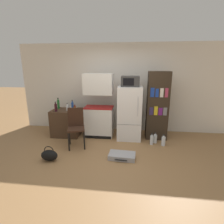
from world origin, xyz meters
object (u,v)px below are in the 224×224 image
at_px(suitcase_large_flat, 122,156).
at_px(bottle_amber_beer, 75,110).
at_px(bottle_wine_dark, 56,107).
at_px(refrigerator, 129,113).
at_px(microwave, 130,81).
at_px(bookshelf, 157,106).
at_px(bottle_blue_soda, 72,106).
at_px(bottle_green_tall, 58,104).
at_px(bottle_clear_short, 67,108).
at_px(chair, 76,124).
at_px(bottle_ketchup_red, 75,108).
at_px(handbag, 49,155).
at_px(kitchen_hutch, 99,109).
at_px(water_bottle_front, 155,139).
at_px(bowl, 73,108).
at_px(water_bottle_back, 152,140).
at_px(side_table, 67,123).
at_px(water_bottle_middle, 163,141).

bearing_deg(suitcase_large_flat, bottle_amber_beer, 148.43).
bearing_deg(bottle_wine_dark, refrigerator, 5.85).
bearing_deg(refrigerator, bottle_amber_beer, -172.29).
height_order(microwave, bookshelf, bookshelf).
xyz_separation_m(bottle_blue_soda, bottle_green_tall, (-0.49, 0.18, 0.01)).
xyz_separation_m(bottle_clear_short, chair, (0.42, -0.57, -0.27)).
height_order(bottle_clear_short, bottle_ketchup_red, bottle_clear_short).
bearing_deg(handbag, bottle_clear_short, 92.73).
bearing_deg(bottle_wine_dark, kitchen_hutch, 13.42).
bearing_deg(bottle_wine_dark, handbag, -74.42).
relative_size(bottle_blue_soda, bottle_green_tall, 0.94).
xyz_separation_m(bottle_clear_short, water_bottle_front, (2.42, -0.19, -0.73)).
distance_m(microwave, bottle_blue_soda, 1.73).
xyz_separation_m(bookshelf, bottle_blue_soda, (-2.33, -0.16, -0.04)).
xyz_separation_m(bottle_ketchup_red, bowl, (-0.17, 0.31, -0.06)).
relative_size(bottle_clear_short, bottle_amber_beer, 1.26).
distance_m(refrigerator, chair, 1.46).
xyz_separation_m(kitchen_hutch, refrigerator, (0.86, -0.07, -0.08)).
xyz_separation_m(bottle_blue_soda, bottle_wine_dark, (-0.42, -0.16, -0.01)).
distance_m(microwave, suitcase_large_flat, 1.92).
bearing_deg(bottle_amber_beer, water_bottle_back, -4.65).
relative_size(bottle_blue_soda, chair, 0.30).
distance_m(bottle_blue_soda, bowl, 0.30).
bearing_deg(bottle_amber_beer, bowl, 116.00).
height_order(kitchen_hutch, bottle_amber_beer, kitchen_hutch).
xyz_separation_m(side_table, suitcase_large_flat, (1.69, -1.15, -0.33)).
height_order(kitchen_hutch, bottle_ketchup_red, kitchen_hutch).
height_order(side_table, chair, chair).
xyz_separation_m(bottle_clear_short, water_bottle_back, (2.31, -0.30, -0.72)).
relative_size(bottle_clear_short, bottle_green_tall, 0.66).
bearing_deg(bottle_blue_soda, bottle_wine_dark, -159.63).
height_order(refrigerator, bookshelf, bookshelf).
relative_size(bottle_wine_dark, bottle_green_tall, 0.85).
xyz_separation_m(refrigerator, bottle_clear_short, (-1.72, -0.07, 0.12)).
distance_m(bottle_clear_short, bottle_amber_beer, 0.28).
bearing_deg(bottle_blue_soda, bookshelf, 3.84).
bearing_deg(refrigerator, suitcase_large_flat, -96.01).
bearing_deg(bottle_blue_soda, bottle_amber_beer, -54.77).
height_order(kitchen_hutch, water_bottle_back, kitchen_hutch).
distance_m(microwave, bottle_clear_short, 1.87).
relative_size(bookshelf, bottle_ketchup_red, 10.37).
relative_size(microwave, bottle_wine_dark, 1.74).
bearing_deg(bowl, suitcase_large_flat, -41.25).
relative_size(bottle_amber_beer, water_bottle_middle, 0.55).
bearing_deg(bowl, bottle_blue_soda, -70.05).
bearing_deg(microwave, bookshelf, 8.22).
relative_size(chair, water_bottle_front, 3.37).
xyz_separation_m(microwave, bottle_ketchup_red, (-1.51, -0.09, -0.75)).
height_order(side_table, bottle_green_tall, bottle_green_tall).
height_order(bottle_amber_beer, water_bottle_back, bottle_amber_beer).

